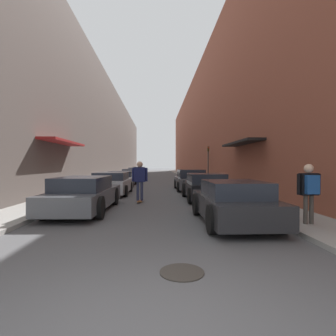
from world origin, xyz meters
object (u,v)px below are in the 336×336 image
Objects in this scene: parked_car_left_3 at (132,175)px; parked_car_left_4 at (136,173)px; parked_car_left_2 at (121,179)px; parked_car_right_0 at (233,202)px; pedestrian at (309,187)px; traffic_light at (208,160)px; parked_car_left_0 at (84,194)px; parked_car_right_1 at (205,187)px; parked_car_right_2 at (190,180)px; skateboarder at (140,177)px; manhole_cover at (182,272)px; parked_car_left_5 at (139,172)px; parked_car_left_1 at (112,184)px.

parked_car_left_4 is (-0.05, 5.37, 0.03)m from parked_car_left_3.
parked_car_right_0 reaches higher than parked_car_left_2.
traffic_light is at bearing 87.38° from pedestrian.
pedestrian is (6.63, -2.81, 0.49)m from parked_car_left_0.
parked_car_right_1 is (4.88, -19.44, -0.01)m from parked_car_left_4.
parked_car_left_2 is at bearing 146.55° from parked_car_right_2.
traffic_light is (5.59, 12.65, 1.02)m from skateboarder.
parked_car_left_2 is 16.71m from manhole_cover.
traffic_light is at bearing -44.93° from parked_car_left_4.
parked_car_right_2 is (4.96, -3.28, 0.07)m from parked_car_left_2.
parked_car_left_5 is 1.13× the size of parked_car_right_2.
parked_car_left_4 is 20.05m from parked_car_right_1.
traffic_light is 17.75m from pedestrian.
parked_car_right_2 is at bearing -62.92° from parked_car_left_3.
parked_car_right_0 is 2.49× the size of pedestrian.
parked_car_right_2 is (4.76, 2.24, 0.04)m from parked_car_left_1.
parked_car_left_2 is at bearing 110.75° from parked_car_right_0.
parked_car_right_0 is at bearing -23.71° from parked_car_left_0.
parked_car_left_2 is at bearing -92.20° from parked_car_left_3.
parked_car_left_4 reaches higher than parked_car_left_1.
parked_car_right_2 is (4.79, -14.63, 0.01)m from parked_car_left_4.
parked_car_right_1 is at bearing 76.99° from manhole_cover.
parked_car_left_0 is at bearing 157.07° from pedestrian.
parked_car_left_5 is 25.47m from parked_car_right_1.
parked_car_left_4 is at bearing 104.09° from parked_car_right_1.
parked_car_left_5 is 30.31m from parked_car_right_0.
pedestrian is at bearing -22.93° from parked_car_left_0.
parked_car_left_3 reaches higher than parked_car_right_0.
parked_car_right_2 is at bearing 25.23° from parked_car_left_1.
skateboarder is (1.81, -20.03, 0.49)m from parked_car_left_4.
parked_car_left_1 is 1.04× the size of parked_car_right_1.
parked_car_right_0 is at bearing 61.86° from manhole_cover.
parked_car_left_0 is at bearing -89.29° from parked_car_left_2.
parked_car_right_2 is at bearing 91.12° from parked_car_right_1.
parked_car_right_1 is at bearing 29.88° from parked_car_left_0.
parked_car_left_5 is at bearing 89.88° from parked_car_left_0.
parked_car_left_4 is 1.05× the size of parked_car_right_2.
parked_car_left_2 is 1.10× the size of parked_car_right_2.
parked_car_left_2 is at bearing 100.84° from manhole_cover.
parked_car_left_3 is at bearing 103.91° from parked_car_right_0.
skateboarder is at bearing -84.85° from parked_car_left_4.
parked_car_left_5 is at bearing 103.30° from parked_car_right_2.
parked_car_right_1 is 5.78× the size of manhole_cover.
parked_car_left_0 is 1.17× the size of parked_car_right_1.
parked_car_right_2 is at bearing -71.88° from parked_car_left_4.
parked_car_left_4 is 2.68× the size of pedestrian.
parked_car_left_1 is at bearing -89.96° from parked_car_left_5.
parked_car_left_4 is at bearing 101.05° from parked_car_right_0.
parked_car_right_2 is 2.21× the size of skateboarder.
skateboarder is at bearing -77.12° from parked_car_left_2.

